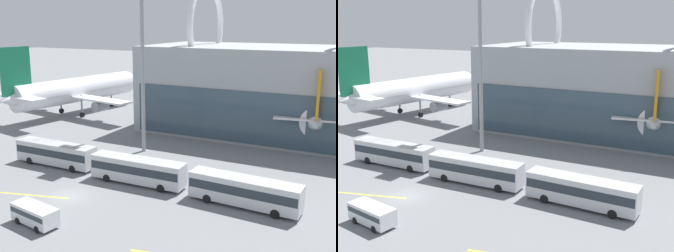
{
  "view_description": "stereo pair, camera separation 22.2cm",
  "coord_description": "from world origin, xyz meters",
  "views": [
    {
      "loc": [
        31.11,
        -34.94,
        19.6
      ],
      "look_at": [
        2.02,
        21.08,
        4.0
      ],
      "focal_mm": 45.0,
      "sensor_mm": 36.0,
      "label": 1
    },
    {
      "loc": [
        31.3,
        -34.84,
        19.6
      ],
      "look_at": [
        2.02,
        21.08,
        4.0
      ],
      "focal_mm": 45.0,
      "sensor_mm": 36.0,
      "label": 2
    }
  ],
  "objects": [
    {
      "name": "airliner_at_gate_near",
      "position": [
        -28.28,
        35.41,
        5.37
      ],
      "size": [
        32.62,
        36.39,
        15.19
      ],
      "rotation": [
        0.0,
        0.0,
        1.39
      ],
      "color": "white",
      "rests_on": "ground_plane"
    },
    {
      "name": "lane_stripe_2",
      "position": [
        -10.95,
        11.5,
        0.0
      ],
      "size": [
        8.18,
        1.87,
        0.01
      ],
      "primitive_type": "cube",
      "rotation": [
        0.0,
        0.0,
        -0.2
      ],
      "color": "yellow",
      "rests_on": "ground_plane"
    },
    {
      "name": "service_van_foreground",
      "position": [
        1.73,
        -7.01,
        1.21
      ],
      "size": [
        5.52,
        2.83,
        2.02
      ],
      "rotation": [
        0.0,
        0.0,
        2.98
      ],
      "color": "silver",
      "rests_on": "ground_plane"
    },
    {
      "name": "airliner_at_gate_far",
      "position": [
        19.9,
        44.85,
        4.89
      ],
      "size": [
        43.21,
        40.42,
        12.97
      ],
      "rotation": [
        0.0,
        0.0,
        1.74
      ],
      "color": "white",
      "rests_on": "ground_plane"
    },
    {
      "name": "lane_stripe_1",
      "position": [
        -4.4,
        -1.87,
        0.0
      ],
      "size": [
        9.74,
        2.94,
        0.01
      ],
      "primitive_type": "cube",
      "rotation": [
        0.0,
        0.0,
        0.27
      ],
      "color": "yellow",
      "rests_on": "ground_plane"
    },
    {
      "name": "shuttle_bus_0",
      "position": [
        -8.7,
        7.66,
        1.92
      ],
      "size": [
        12.37,
        2.75,
        3.27
      ],
      "rotation": [
        0.0,
        0.0,
        0.01
      ],
      "color": "silver",
      "rests_on": "ground_plane"
    },
    {
      "name": "shuttle_bus_2",
      "position": [
        18.8,
        6.7,
        1.92
      ],
      "size": [
        12.45,
        3.14,
        3.27
      ],
      "rotation": [
        0.0,
        0.0,
        -0.04
      ],
      "color": "silver",
      "rests_on": "ground_plane"
    },
    {
      "name": "floodlight_mast",
      "position": [
        -1.27,
        19.22,
        17.88
      ],
      "size": [
        2.81,
        2.81,
        26.29
      ],
      "color": "gray",
      "rests_on": "ground_plane"
    },
    {
      "name": "ground_plane",
      "position": [
        0.0,
        0.0,
        0.0
      ],
      "size": [
        440.0,
        440.0,
        0.0
      ],
      "primitive_type": "plane",
      "color": "slate"
    },
    {
      "name": "lane_stripe_0",
      "position": [
        18.52,
        12.97,
        0.0
      ],
      "size": [
        9.95,
        2.44,
        0.01
      ],
      "primitive_type": "cube",
      "rotation": [
        0.0,
        0.0,
        -0.22
      ],
      "color": "yellow",
      "rests_on": "ground_plane"
    },
    {
      "name": "shuttle_bus_1",
      "position": [
        5.05,
        7.08,
        1.92
      ],
      "size": [
        12.4,
        2.88,
        3.27
      ],
      "rotation": [
        0.0,
        0.0,
        0.02
      ],
      "color": "silver",
      "rests_on": "ground_plane"
    }
  ]
}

